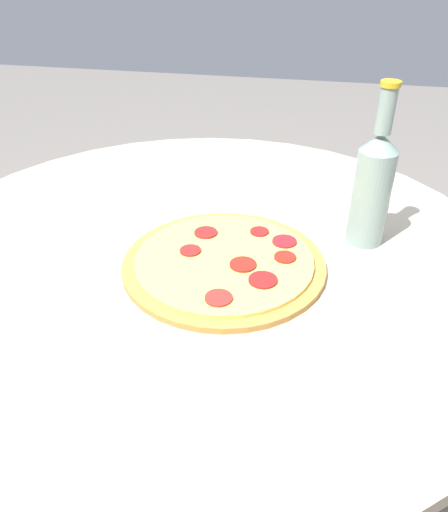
# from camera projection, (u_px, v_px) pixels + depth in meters

# --- Properties ---
(ground_plane) EXTENTS (8.00, 8.00, 0.00)m
(ground_plane) POSITION_uv_depth(u_px,v_px,m) (208.00, 477.00, 1.24)
(ground_plane) COLOR slate
(table) EXTENTS (1.06, 1.06, 0.68)m
(table) POSITION_uv_depth(u_px,v_px,m) (204.00, 317.00, 0.95)
(table) COLOR #B2A893
(table) RESTS_ON ground_plane
(pizza) EXTENTS (0.33, 0.33, 0.02)m
(pizza) POSITION_uv_depth(u_px,v_px,m) (225.00, 262.00, 0.80)
(pizza) COLOR #B77F3D
(pizza) RESTS_ON table
(beer_bottle) EXTENTS (0.06, 0.06, 0.27)m
(beer_bottle) POSITION_uv_depth(u_px,v_px,m) (373.00, 185.00, 0.82)
(beer_bottle) COLOR gray
(beer_bottle) RESTS_ON table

